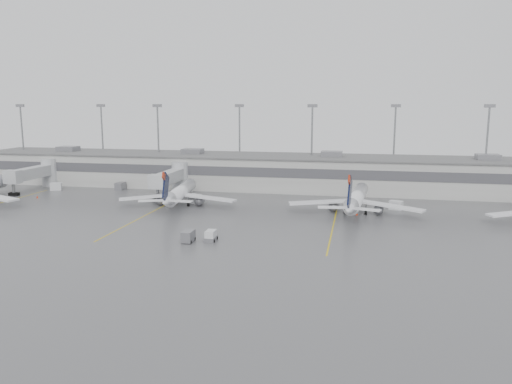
# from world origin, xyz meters

# --- Properties ---
(ground) EXTENTS (260.00, 260.00, 0.00)m
(ground) POSITION_xyz_m (0.00, 0.00, 0.00)
(ground) COLOR #505052
(ground) RESTS_ON ground
(terminal) EXTENTS (152.00, 17.00, 9.45)m
(terminal) POSITION_xyz_m (-0.01, 57.98, 4.17)
(terminal) COLOR #A3A39E
(terminal) RESTS_ON ground
(light_masts) EXTENTS (142.40, 8.00, 20.60)m
(light_masts) POSITION_xyz_m (0.00, 63.75, 12.03)
(light_masts) COLOR gray
(light_masts) RESTS_ON ground
(jet_bridge_left) EXTENTS (4.00, 17.20, 7.00)m
(jet_bridge_left) POSITION_xyz_m (-55.50, 45.72, 3.87)
(jet_bridge_left) COLOR #ADB0B2
(jet_bridge_left) RESTS_ON ground
(jet_bridge_right) EXTENTS (4.00, 17.20, 7.00)m
(jet_bridge_right) POSITION_xyz_m (-20.50, 45.72, 3.87)
(jet_bridge_right) COLOR #ADB0B2
(jet_bridge_right) RESTS_ON ground
(stand_markings) EXTENTS (105.25, 40.00, 0.01)m
(stand_markings) POSITION_xyz_m (-0.00, 24.00, 0.01)
(stand_markings) COLOR gold
(stand_markings) RESTS_ON ground
(jet_mid_left) EXTENTS (23.90, 26.94, 8.74)m
(jet_mid_left) POSITION_xyz_m (-14.37, 32.80, 2.72)
(jet_mid_left) COLOR white
(jet_mid_left) RESTS_ON ground
(jet_mid_right) EXTENTS (25.33, 28.50, 9.22)m
(jet_mid_right) POSITION_xyz_m (21.15, 32.64, 2.87)
(jet_mid_right) COLOR white
(jet_mid_right) RESTS_ON ground
(baggage_tug) EXTENTS (1.69, 2.57, 1.64)m
(baggage_tug) POSITION_xyz_m (-0.32, 8.23, 0.64)
(baggage_tug) COLOR silver
(baggage_tug) RESTS_ON ground
(baggage_cart) EXTENTS (1.59, 2.72, 1.74)m
(baggage_cart) POSITION_xyz_m (-3.52, 7.03, 0.91)
(baggage_cart) COLOR slate
(baggage_cart) RESTS_ON ground
(gse_uld_a) EXTENTS (2.99, 2.53, 1.80)m
(gse_uld_a) POSITION_xyz_m (-50.31, 44.44, 0.90)
(gse_uld_a) COLOR silver
(gse_uld_a) RESTS_ON ground
(gse_uld_b) EXTENTS (3.16, 2.73, 1.89)m
(gse_uld_b) POSITION_xyz_m (-12.20, 35.88, 0.94)
(gse_uld_b) COLOR silver
(gse_uld_b) RESTS_ON ground
(gse_uld_c) EXTENTS (2.91, 2.45, 1.75)m
(gse_uld_c) POSITION_xyz_m (28.95, 37.72, 0.88)
(gse_uld_c) COLOR silver
(gse_uld_c) RESTS_ON ground
(gse_loader) EXTENTS (1.85, 2.91, 1.79)m
(gse_loader) POSITION_xyz_m (-35.29, 48.12, 0.90)
(gse_loader) COLOR slate
(gse_loader) RESTS_ON ground
(cone_a) EXTENTS (0.38, 0.38, 0.61)m
(cone_a) POSITION_xyz_m (-48.30, 34.21, 0.31)
(cone_a) COLOR #FF3405
(cone_a) RESTS_ON ground
(cone_b) EXTENTS (0.47, 0.47, 0.75)m
(cone_b) POSITION_xyz_m (-14.56, 38.31, 0.37)
(cone_b) COLOR #FF3405
(cone_b) RESTS_ON ground
(cone_c) EXTENTS (0.45, 0.45, 0.72)m
(cone_c) POSITION_xyz_m (21.38, 31.03, 0.36)
(cone_c) COLOR #FF3405
(cone_c) RESTS_ON ground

